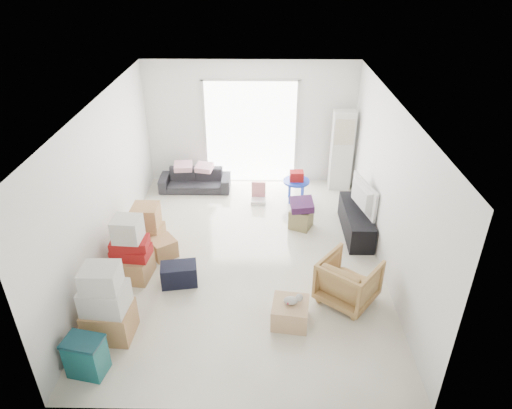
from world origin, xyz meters
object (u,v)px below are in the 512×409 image
object	(u,v)px
ac_tower	(342,151)
sofa	(195,177)
tv_console	(356,221)
ottoman	(301,218)
storage_bins	(86,356)
kids_table	(296,180)
television	(358,207)
wood_crate	(290,313)
armchair	(349,279)

from	to	relation	value
ac_tower	sofa	world-z (taller)	ac_tower
tv_console	ottoman	world-z (taller)	tv_console
storage_bins	kids_table	size ratio (longest dim) A/B	0.81
television	sofa	distance (m)	3.64
sofa	kids_table	size ratio (longest dim) A/B	2.27
tv_console	sofa	distance (m)	3.63
tv_console	wood_crate	world-z (taller)	tv_console
ac_tower	wood_crate	xyz separation A→B (m)	(-1.28, -4.21, -0.71)
ac_tower	wood_crate	world-z (taller)	ac_tower
tv_console	storage_bins	distance (m)	5.10
kids_table	wood_crate	world-z (taller)	kids_table
ac_tower	storage_bins	xyz separation A→B (m)	(-3.85, -5.13, -0.60)
television	storage_bins	xyz separation A→B (m)	(-3.90, -3.28, -0.28)
sofa	wood_crate	bearing A→B (deg)	-65.23
sofa	ottoman	size ratio (longest dim) A/B	4.02
storage_bins	wood_crate	distance (m)	2.73
tv_console	television	world-z (taller)	television
ac_tower	kids_table	xyz separation A→B (m)	(-0.99, -0.62, -0.39)
kids_table	sofa	bearing A→B (deg)	167.75
tv_console	ottoman	bearing A→B (deg)	169.68
kids_table	ac_tower	bearing A→B (deg)	32.28
wood_crate	armchair	bearing A→B (deg)	28.89
ac_tower	wood_crate	bearing A→B (deg)	-106.95
armchair	tv_console	bearing A→B (deg)	-65.10
ac_tower	kids_table	world-z (taller)	ac_tower
tv_console	storage_bins	world-z (taller)	storage_bins
armchair	ac_tower	bearing A→B (deg)	-57.70
ac_tower	armchair	distance (m)	3.77
television	wood_crate	distance (m)	2.74
storage_bins	kids_table	xyz separation A→B (m)	(2.86, 4.51, 0.21)
television	wood_crate	xyz separation A→B (m)	(-1.33, -2.36, -0.38)
sofa	wood_crate	world-z (taller)	sofa
sofa	wood_crate	distance (m)	4.47
sofa	ottoman	world-z (taller)	sofa
television	storage_bins	size ratio (longest dim) A/B	1.81
armchair	storage_bins	size ratio (longest dim) A/B	1.45
armchair	sofa	bearing A→B (deg)	-13.84
ottoman	wood_crate	world-z (taller)	ottoman
armchair	storage_bins	distance (m)	3.73
sofa	kids_table	xyz separation A→B (m)	(2.18, -0.47, 0.18)
sofa	armchair	world-z (taller)	armchair
tv_console	sofa	xyz separation A→B (m)	(-3.21, 1.70, 0.06)
television	kids_table	xyz separation A→B (m)	(-1.04, 1.23, -0.07)
armchair	kids_table	xyz separation A→B (m)	(-0.58, 3.10, 0.09)
television	kids_table	size ratio (longest dim) A/B	1.46
kids_table	armchair	bearing A→B (deg)	-79.33
storage_bins	ottoman	distance (m)	4.52
ac_tower	wood_crate	size ratio (longest dim) A/B	3.47
television	ottoman	distance (m)	1.08
television	kids_table	bearing A→B (deg)	27.42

